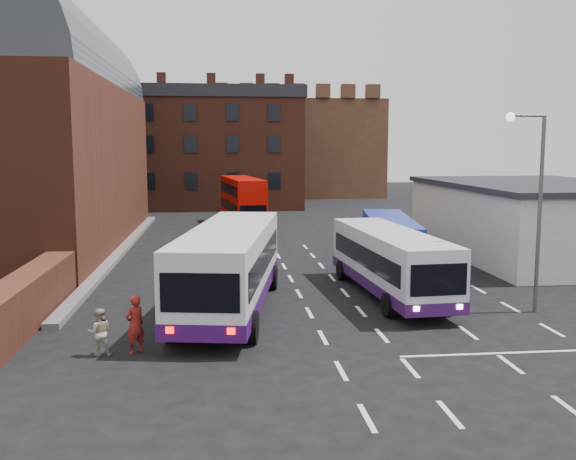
{
  "coord_description": "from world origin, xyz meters",
  "views": [
    {
      "loc": [
        -3.36,
        -21.16,
        6.29
      ],
      "look_at": [
        0.0,
        10.0,
        2.2
      ],
      "focal_mm": 40.0,
      "sensor_mm": 36.0,
      "label": 1
    }
  ],
  "objects": [
    {
      "name": "ground",
      "position": [
        0.0,
        0.0,
        0.0
      ],
      "size": [
        180.0,
        180.0,
        0.0
      ],
      "primitive_type": "plane",
      "color": "black"
    },
    {
      "name": "railway_station",
      "position": [
        -15.5,
        21.0,
        7.64
      ],
      "size": [
        12.0,
        28.0,
        16.0
      ],
      "color": "#602B1E",
      "rests_on": "ground"
    },
    {
      "name": "forecourt_wall",
      "position": [
        -10.2,
        2.0,
        0.9
      ],
      "size": [
        1.2,
        10.0,
        1.8
      ],
      "primitive_type": "cube",
      "color": "#602B1E",
      "rests_on": "ground"
    },
    {
      "name": "cream_building",
      "position": [
        15.0,
        14.0,
        2.16
      ],
      "size": [
        10.4,
        16.4,
        4.25
      ],
      "color": "beige",
      "rests_on": "ground"
    },
    {
      "name": "brick_terrace",
      "position": [
        -6.0,
        46.0,
        5.5
      ],
      "size": [
        22.0,
        10.0,
        11.0
      ],
      "primitive_type": "cube",
      "color": "brown",
      "rests_on": "ground"
    },
    {
      "name": "castle_keep",
      "position": [
        6.0,
        66.0,
        6.0
      ],
      "size": [
        22.0,
        22.0,
        12.0
      ],
      "primitive_type": "cube",
      "color": "brown",
      "rests_on": "ground"
    },
    {
      "name": "bus_white_outbound",
      "position": [
        -2.97,
        3.17,
        1.9
      ],
      "size": [
        4.63,
        12.1,
        3.22
      ],
      "rotation": [
        0.0,
        0.0,
        -0.17
      ],
      "color": "silver",
      "rests_on": "ground"
    },
    {
      "name": "bus_white_inbound",
      "position": [
        3.74,
        4.77,
        1.64
      ],
      "size": [
        3.09,
        10.31,
        2.77
      ],
      "rotation": [
        0.0,
        0.0,
        3.21
      ],
      "color": "silver",
      "rests_on": "ground"
    },
    {
      "name": "bus_blue",
      "position": [
        5.54,
        11.4,
        1.52
      ],
      "size": [
        3.51,
        9.68,
        2.58
      ],
      "rotation": [
        0.0,
        0.0,
        3.0
      ],
      "color": "navy",
      "rests_on": "ground"
    },
    {
      "name": "bus_red_double",
      "position": [
        -1.53,
        29.51,
        2.04
      ],
      "size": [
        3.38,
        9.8,
        3.84
      ],
      "rotation": [
        0.0,
        0.0,
        3.27
      ],
      "color": "#BD0700",
      "rests_on": "ground"
    },
    {
      "name": "street_lamp",
      "position": [
        8.34,
        1.61,
        4.55
      ],
      "size": [
        1.54,
        0.33,
        7.53
      ],
      "rotation": [
        0.0,
        0.0,
        -0.03
      ],
      "color": "#4E4F51",
      "rests_on": "ground"
    },
    {
      "name": "pedestrian_red",
      "position": [
        -5.97,
        -1.78,
        0.91
      ],
      "size": [
        0.78,
        0.77,
        1.81
      ],
      "primitive_type": "imported",
      "rotation": [
        0.0,
        0.0,
        3.89
      ],
      "color": "maroon",
      "rests_on": "ground"
    },
    {
      "name": "pedestrian_beige",
      "position": [
        -7.0,
        -1.9,
        0.73
      ],
      "size": [
        0.77,
        0.64,
        1.46
      ],
      "primitive_type": "imported",
      "rotation": [
        0.0,
        0.0,
        3.27
      ],
      "color": "tan",
      "rests_on": "ground"
    }
  ]
}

